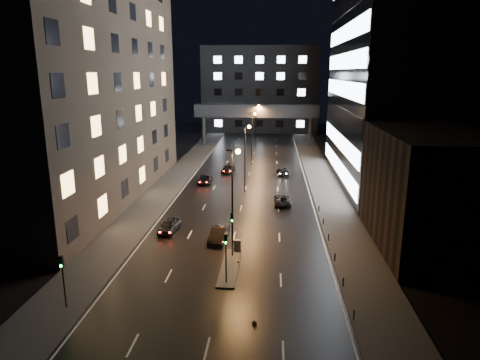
{
  "coord_description": "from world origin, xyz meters",
  "views": [
    {
      "loc": [
        4.06,
        -34.27,
        17.69
      ],
      "look_at": [
        -0.09,
        19.54,
        4.0
      ],
      "focal_mm": 32.0,
      "sensor_mm": 36.0,
      "label": 1
    }
  ],
  "objects_px": {
    "car_away_b": "(219,234)",
    "car_away_c": "(205,179)",
    "car_toward_a": "(282,200)",
    "car_away_a": "(169,226)",
    "car_away_d": "(228,169)",
    "utility_cabinet": "(237,245)",
    "car_toward_b": "(283,171)"
  },
  "relations": [
    {
      "from": "car_away_a",
      "to": "car_toward_a",
      "type": "relative_size",
      "value": 0.91
    },
    {
      "from": "car_away_b",
      "to": "utility_cabinet",
      "type": "distance_m",
      "value": 3.58
    },
    {
      "from": "car_away_a",
      "to": "utility_cabinet",
      "type": "distance_m",
      "value": 9.6
    },
    {
      "from": "car_away_b",
      "to": "utility_cabinet",
      "type": "xyz_separation_m",
      "value": [
        2.2,
        -2.83,
        -0.03
      ]
    },
    {
      "from": "car_away_a",
      "to": "car_away_c",
      "type": "height_order",
      "value": "car_away_a"
    },
    {
      "from": "utility_cabinet",
      "to": "car_away_b",
      "type": "bearing_deg",
      "value": 129.0
    },
    {
      "from": "car_away_c",
      "to": "car_toward_a",
      "type": "xyz_separation_m",
      "value": [
        12.35,
        -10.55,
        0.02
      ]
    },
    {
      "from": "car_away_c",
      "to": "car_toward_b",
      "type": "bearing_deg",
      "value": 26.29
    },
    {
      "from": "car_away_d",
      "to": "car_toward_b",
      "type": "xyz_separation_m",
      "value": [
        9.83,
        -1.2,
        -0.02
      ]
    },
    {
      "from": "car_away_c",
      "to": "car_toward_a",
      "type": "height_order",
      "value": "car_toward_a"
    },
    {
      "from": "car_away_b",
      "to": "car_away_c",
      "type": "height_order",
      "value": "car_away_b"
    },
    {
      "from": "car_away_d",
      "to": "utility_cabinet",
      "type": "bearing_deg",
      "value": -75.18
    },
    {
      "from": "car_away_c",
      "to": "utility_cabinet",
      "type": "bearing_deg",
      "value": -76.47
    },
    {
      "from": "car_away_b",
      "to": "car_away_c",
      "type": "relative_size",
      "value": 1.0
    },
    {
      "from": "car_away_c",
      "to": "car_toward_a",
      "type": "relative_size",
      "value": 0.98
    },
    {
      "from": "car_away_b",
      "to": "car_away_d",
      "type": "distance_m",
      "value": 32.28
    },
    {
      "from": "car_toward_b",
      "to": "car_away_b",
      "type": "bearing_deg",
      "value": 68.61
    },
    {
      "from": "car_away_a",
      "to": "utility_cabinet",
      "type": "height_order",
      "value": "car_away_a"
    },
    {
      "from": "car_away_b",
      "to": "car_away_d",
      "type": "height_order",
      "value": "car_away_b"
    },
    {
      "from": "car_away_a",
      "to": "car_away_c",
      "type": "relative_size",
      "value": 0.93
    },
    {
      "from": "car_away_b",
      "to": "utility_cabinet",
      "type": "bearing_deg",
      "value": -47.27
    },
    {
      "from": "car_away_d",
      "to": "car_toward_b",
      "type": "distance_m",
      "value": 9.9
    },
    {
      "from": "car_away_a",
      "to": "car_away_b",
      "type": "height_order",
      "value": "car_away_b"
    },
    {
      "from": "car_toward_a",
      "to": "car_toward_b",
      "type": "relative_size",
      "value": 1.04
    },
    {
      "from": "car_away_d",
      "to": "car_away_a",
      "type": "bearing_deg",
      "value": -89.48
    },
    {
      "from": "car_away_a",
      "to": "car_toward_b",
      "type": "xyz_separation_m",
      "value": [
        13.44,
        28.79,
        -0.08
      ]
    },
    {
      "from": "car_away_c",
      "to": "car_away_d",
      "type": "distance_m",
      "value": 8.59
    },
    {
      "from": "car_away_a",
      "to": "car_away_c",
      "type": "bearing_deg",
      "value": 95.18
    },
    {
      "from": "car_away_c",
      "to": "utility_cabinet",
      "type": "relative_size",
      "value": 4.0
    },
    {
      "from": "car_away_d",
      "to": "utility_cabinet",
      "type": "xyz_separation_m",
      "value": [
        4.56,
        -35.02,
        0.05
      ]
    },
    {
      "from": "utility_cabinet",
      "to": "car_away_c",
      "type": "bearing_deg",
      "value": 106.65
    },
    {
      "from": "car_toward_a",
      "to": "car_toward_b",
      "type": "height_order",
      "value": "same"
    }
  ]
}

